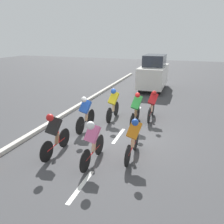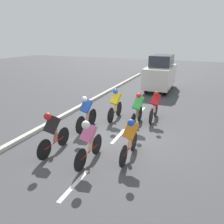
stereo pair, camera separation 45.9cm
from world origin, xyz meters
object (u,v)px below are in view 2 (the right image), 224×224
cyclist_green (138,108)px  cyclist_black (53,131)px  cyclist_blue (86,112)px  cyclist_yellow (115,103)px  support_car (161,73)px  cyclist_orange (130,138)px  cyclist_red (155,105)px  cyclist_pink (88,140)px

cyclist_green → cyclist_black: bearing=60.7°
cyclist_black → cyclist_blue: size_ratio=0.98×
cyclist_black → cyclist_yellow: 3.67m
cyclist_black → cyclist_blue: 2.12m
cyclist_green → support_car: size_ratio=0.44×
cyclist_orange → cyclist_blue: 2.81m
cyclist_green → cyclist_yellow: cyclist_yellow is taller
cyclist_green → support_car: 7.11m
cyclist_green → cyclist_yellow: size_ratio=1.00×
cyclist_red → cyclist_yellow: size_ratio=1.00×
cyclist_pink → cyclist_blue: cyclist_blue is taller
cyclist_black → support_car: size_ratio=0.43×
cyclist_yellow → support_car: support_car is taller
cyclist_yellow → cyclist_orange: bearing=119.2°
cyclist_pink → cyclist_black: (1.35, -0.09, 0.01)m
cyclist_black → cyclist_orange: bearing=-166.4°
cyclist_red → cyclist_blue: cyclist_blue is taller
cyclist_black → cyclist_green: cyclist_green is taller
cyclist_green → cyclist_yellow: (1.13, -0.30, 0.02)m
cyclist_orange → support_car: bearing=-84.3°
cyclist_red → cyclist_pink: bearing=76.2°
cyclist_pink → cyclist_blue: 2.56m
cyclist_red → cyclist_blue: bearing=41.3°
cyclist_pink → cyclist_green: 3.43m
cyclist_blue → cyclist_black: bearing=88.5°
cyclist_pink → cyclist_orange: size_ratio=1.02×
cyclist_red → cyclist_green: size_ratio=1.00×
cyclist_black → cyclist_yellow: (-0.73, -3.60, 0.02)m
cyclist_pink → cyclist_red: cyclist_pink is taller
cyclist_blue → cyclist_yellow: cyclist_yellow is taller
cyclist_green → support_car: bearing=-86.6°
cyclist_pink → cyclist_green: (-0.50, -3.39, 0.01)m
cyclist_black → cyclist_green: bearing=-119.3°
cyclist_red → cyclist_yellow: bearing=18.8°
cyclist_black → cyclist_blue: (-0.05, -2.11, -0.02)m
support_car → cyclist_black: bearing=82.1°
cyclist_orange → cyclist_red: size_ratio=0.98×
support_car → cyclist_blue: bearing=80.5°
cyclist_black → cyclist_red: cyclist_black is taller
cyclist_green → cyclist_blue: (1.80, 1.19, -0.02)m
cyclist_pink → cyclist_black: size_ratio=1.02×
cyclist_pink → cyclist_yellow: bearing=-80.4°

